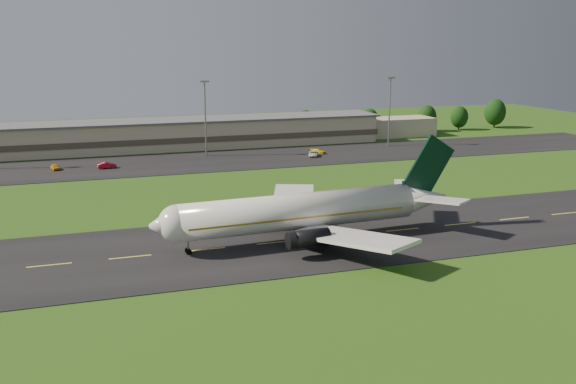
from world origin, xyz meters
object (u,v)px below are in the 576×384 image
object	(u,v)px
service_vehicle_c	(313,154)
light_mast_east	(390,103)
airliner	(304,212)
service_vehicle_a	(55,167)
service_vehicle_d	(318,151)
terminal	(200,133)
service_vehicle_b	(107,165)
light_mast_centre	(205,109)

from	to	relation	value
service_vehicle_c	light_mast_east	bearing A→B (deg)	43.67
airliner	service_vehicle_c	xyz separation A→B (m)	(27.68, 69.71, -3.85)
service_vehicle_c	service_vehicle_a	bearing A→B (deg)	-158.46
service_vehicle_a	service_vehicle_d	bearing A→B (deg)	-10.03
service_vehicle_c	terminal	bearing A→B (deg)	157.79
light_mast_east	service_vehicle_a	xyz separation A→B (m)	(-93.75, -8.09, -11.95)
service_vehicle_b	airliner	bearing A→B (deg)	-163.35
service_vehicle_b	service_vehicle_a	bearing A→B (deg)	76.03
terminal	service_vehicle_c	xyz separation A→B (m)	(25.86, -26.42, -3.18)
light_mast_centre	service_vehicle_b	world-z (taller)	light_mast_centre
terminal	light_mast_centre	bearing A→B (deg)	-94.95
light_mast_centre	service_vehicle_a	bearing A→B (deg)	-168.21
light_mast_east	service_vehicle_d	size ratio (longest dim) A/B	4.62
terminal	service_vehicle_a	bearing A→B (deg)	-148.84
service_vehicle_a	service_vehicle_b	world-z (taller)	service_vehicle_b
terminal	light_mast_east	distance (m)	56.67
airliner	service_vehicle_d	bearing A→B (deg)	64.13
service_vehicle_c	service_vehicle_d	size ratio (longest dim) A/B	1.16
service_vehicle_a	service_vehicle_b	distance (m)	12.25
light_mast_east	airliner	bearing A→B (deg)	-124.73
terminal	service_vehicle_a	size ratio (longest dim) A/B	35.74
airliner	service_vehicle_a	xyz separation A→B (m)	(-38.33, 71.86, -3.87)
airliner	service_vehicle_b	world-z (taller)	airliner
terminal	service_vehicle_d	world-z (taller)	terminal
light_mast_east	service_vehicle_c	world-z (taller)	light_mast_east
airliner	light_mast_east	xyz separation A→B (m)	(55.41, 79.95, 8.08)
service_vehicle_b	light_mast_east	bearing A→B (deg)	-86.86
airliner	light_mast_centre	size ratio (longest dim) A/B	2.52
airliner	service_vehicle_b	distance (m)	74.62
terminal	light_mast_east	size ratio (longest dim) A/B	7.13
light_mast_east	service_vehicle_a	size ratio (longest dim) A/B	5.02
airliner	service_vehicle_d	world-z (taller)	airliner
light_mast_centre	terminal	bearing A→B (deg)	85.05
service_vehicle_a	terminal	bearing A→B (deg)	19.75
service_vehicle_b	service_vehicle_d	size ratio (longest dim) A/B	1.02
service_vehicle_a	service_vehicle_c	world-z (taller)	service_vehicle_c
service_vehicle_d	light_mast_centre	bearing A→B (deg)	131.08
airliner	service_vehicle_c	world-z (taller)	airliner
light_mast_centre	light_mast_east	size ratio (longest dim) A/B	1.00
airliner	service_vehicle_d	size ratio (longest dim) A/B	11.65
airliner	service_vehicle_b	bearing A→B (deg)	107.37
light_mast_centre	service_vehicle_a	xyz separation A→B (m)	(-38.75, -8.09, -11.95)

